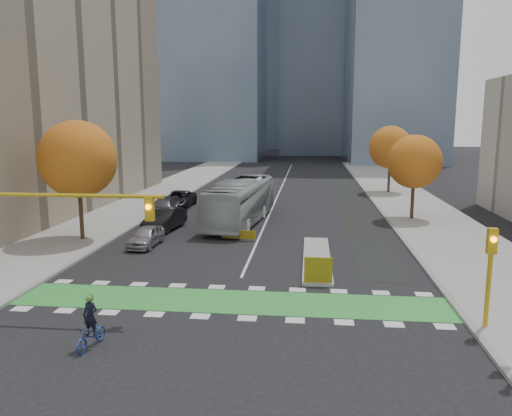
% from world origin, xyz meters
% --- Properties ---
extents(ground, '(300.00, 300.00, 0.00)m').
position_xyz_m(ground, '(0.00, 0.00, 0.00)').
color(ground, black).
rests_on(ground, ground).
extents(sidewalk_west, '(7.00, 120.00, 0.15)m').
position_xyz_m(sidewalk_west, '(-13.50, 20.00, 0.07)').
color(sidewalk_west, gray).
rests_on(sidewalk_west, ground).
extents(sidewalk_east, '(7.00, 120.00, 0.15)m').
position_xyz_m(sidewalk_east, '(13.50, 20.00, 0.07)').
color(sidewalk_east, gray).
rests_on(sidewalk_east, ground).
extents(curb_west, '(0.30, 120.00, 0.16)m').
position_xyz_m(curb_west, '(-10.00, 20.00, 0.07)').
color(curb_west, gray).
rests_on(curb_west, ground).
extents(curb_east, '(0.30, 120.00, 0.16)m').
position_xyz_m(curb_east, '(10.00, 20.00, 0.07)').
color(curb_east, gray).
rests_on(curb_east, ground).
extents(bike_crossing, '(20.00, 3.00, 0.01)m').
position_xyz_m(bike_crossing, '(0.00, 1.50, 0.01)').
color(bike_crossing, green).
rests_on(bike_crossing, ground).
extents(centre_line, '(0.15, 70.00, 0.01)m').
position_xyz_m(centre_line, '(0.00, 40.00, 0.01)').
color(centre_line, silver).
rests_on(centre_line, ground).
extents(bike_lane_paint, '(2.50, 50.00, 0.01)m').
position_xyz_m(bike_lane_paint, '(7.50, 30.00, 0.01)').
color(bike_lane_paint, black).
rests_on(bike_lane_paint, ground).
extents(median_island, '(1.60, 10.00, 0.16)m').
position_xyz_m(median_island, '(4.00, 9.00, 0.08)').
color(median_island, gray).
rests_on(median_island, ground).
extents(hazard_board, '(1.40, 0.12, 1.30)m').
position_xyz_m(hazard_board, '(4.00, 4.20, 0.80)').
color(hazard_board, yellow).
rests_on(hazard_board, median_island).
extents(tower_ne, '(18.00, 24.00, 60.00)m').
position_xyz_m(tower_ne, '(20.00, 85.00, 30.00)').
color(tower_ne, '#47566B').
rests_on(tower_ne, ground).
extents(tower_far, '(26.00, 26.00, 80.00)m').
position_xyz_m(tower_far, '(-4.00, 140.00, 40.00)').
color(tower_far, '#47566B').
rests_on(tower_far, ground).
extents(tree_west, '(5.20, 5.20, 8.22)m').
position_xyz_m(tree_west, '(-12.00, 12.00, 5.62)').
color(tree_west, '#332114').
rests_on(tree_west, ground).
extents(tree_east_near, '(4.40, 4.40, 7.08)m').
position_xyz_m(tree_east_near, '(12.00, 22.00, 4.86)').
color(tree_east_near, '#332114').
rests_on(tree_east_near, ground).
extents(tree_east_far, '(4.80, 4.80, 7.65)m').
position_xyz_m(tree_east_far, '(12.50, 38.00, 5.24)').
color(tree_east_far, '#332114').
rests_on(tree_east_far, ground).
extents(traffic_signal_west, '(8.53, 0.56, 5.20)m').
position_xyz_m(traffic_signal_west, '(-7.93, -0.51, 4.03)').
color(traffic_signal_west, '#BF9914').
rests_on(traffic_signal_west, ground).
extents(traffic_signal_east, '(0.35, 0.43, 4.10)m').
position_xyz_m(traffic_signal_east, '(10.50, -0.51, 2.73)').
color(traffic_signal_east, '#BF9914').
rests_on(traffic_signal_east, ground).
extents(cyclist, '(0.90, 1.81, 2.00)m').
position_xyz_m(cyclist, '(-4.28, -3.71, 0.67)').
color(cyclist, navy).
rests_on(cyclist, ground).
extents(bus, '(4.38, 12.97, 3.54)m').
position_xyz_m(bus, '(-2.00, 19.28, 1.77)').
color(bus, '#A6ABAE').
rests_on(bus, ground).
extents(parked_car_a, '(1.74, 3.99, 1.34)m').
position_xyz_m(parked_car_a, '(-7.16, 11.02, 0.67)').
color(parked_car_a, '#A9A9AE').
rests_on(parked_car_a, ground).
extents(parked_car_b, '(2.33, 5.20, 1.66)m').
position_xyz_m(parked_car_b, '(-7.36, 16.02, 0.83)').
color(parked_car_b, black).
rests_on(parked_car_b, ground).
extents(parked_car_c, '(2.59, 5.36, 1.50)m').
position_xyz_m(parked_car_c, '(-9.00, 21.02, 0.75)').
color(parked_car_c, '#48484C').
rests_on(parked_car_c, ground).
extents(parked_car_d, '(2.60, 5.60, 1.55)m').
position_xyz_m(parked_car_d, '(-8.98, 26.02, 0.78)').
color(parked_car_d, black).
rests_on(parked_car_d, ground).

